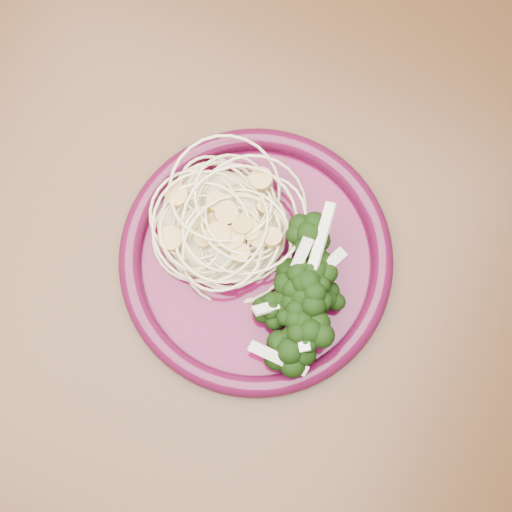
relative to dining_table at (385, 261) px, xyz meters
name	(u,v)px	position (x,y,z in m)	size (l,w,h in m)	color
dining_table	(385,261)	(0.00, 0.00, 0.00)	(1.20, 0.80, 0.75)	#472814
dinner_plate	(256,259)	(-0.11, -0.07, 0.11)	(0.31, 0.31, 0.02)	#450622
spaghetti_pile	(223,223)	(-0.15, -0.06, 0.12)	(0.11, 0.10, 0.03)	beige
scallop_cluster	(221,213)	(-0.15, -0.06, 0.15)	(0.10, 0.10, 0.03)	tan
broccoli_pile	(298,297)	(-0.06, -0.09, 0.13)	(0.08, 0.13, 0.04)	black
onion_garnish	(300,291)	(-0.06, -0.09, 0.15)	(0.05, 0.08, 0.05)	beige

